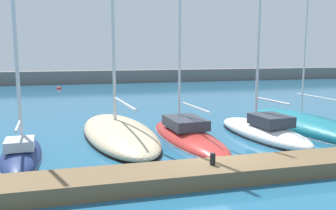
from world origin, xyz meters
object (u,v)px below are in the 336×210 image
Objects in this scene: sailboat_white_fourth at (263,130)px; sailboat_teal_fifth at (304,125)px; sailboat_sand_second at (119,132)px; sailboat_red_third at (187,135)px; dock_bollard at (213,159)px; sailboat_navy_nearest at (21,152)px; mooring_buoy_red at (59,89)px.

sailboat_white_fourth is 3.63m from sailboat_teal_fifth.
sailboat_red_third is (3.50, -1.34, -0.10)m from sailboat_sand_second.
dock_bollard is at bearing 130.74° from sailboat_white_fourth.
sailboat_sand_second is at bearing 108.73° from dock_bollard.
sailboat_teal_fifth is (11.06, -0.75, -0.03)m from sailboat_sand_second.
sailboat_sand_second reaches higher than sailboat_red_third.
sailboat_sand_second reaches higher than sailboat_white_fourth.
sailboat_white_fourth is (12.22, 0.86, 0.10)m from sailboat_navy_nearest.
mooring_buoy_red is (-15.17, 27.68, -0.27)m from sailboat_teal_fifth.
sailboat_navy_nearest is at bearing -90.92° from mooring_buoy_red.
sailboat_red_third is at bearing 75.60° from sailboat_white_fourth.
sailboat_sand_second is 40.56× the size of dock_bollard.
sailboat_teal_fifth is (7.56, 0.60, 0.07)m from sailboat_red_third.
sailboat_red_third is 29.29m from mooring_buoy_red.
sailboat_navy_nearest is 0.80× the size of sailboat_white_fourth.
sailboat_teal_fifth reaches higher than mooring_buoy_red.
sailboat_white_fourth is 7.50m from dock_bollard.
sailboat_white_fourth is at bearing 106.00° from sailboat_teal_fifth.
sailboat_teal_fifth is 31.57m from mooring_buoy_red.
sailboat_navy_nearest is 8.48m from dock_bollard.
sailboat_sand_second is 11.08m from sailboat_teal_fifth.
sailboat_sand_second is 0.85× the size of sailboat_teal_fifth.
sailboat_red_third is 31.00× the size of dock_bollard.
sailboat_sand_second reaches higher than mooring_buoy_red.
sailboat_navy_nearest is 8.21m from sailboat_red_third.
sailboat_teal_fifth is (3.43, 1.20, -0.12)m from sailboat_white_fourth.
sailboat_navy_nearest is 29.74m from mooring_buoy_red.
sailboat_white_fourth is at bearing -102.57° from sailboat_red_third.
sailboat_red_third is at bearing -74.95° from mooring_buoy_red.
dock_bollard is (-0.98, -6.07, 0.59)m from sailboat_red_third.
dock_bollard is at bearing -126.59° from sailboat_navy_nearest.
sailboat_sand_second is at bearing 82.91° from sailboat_teal_fifth.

